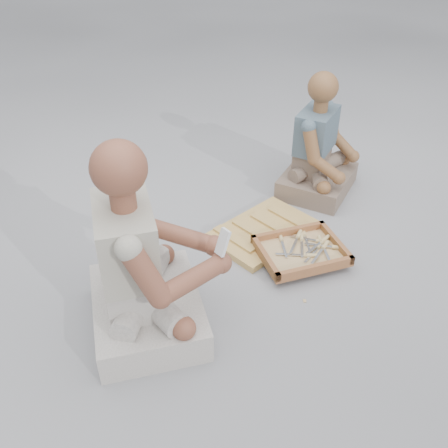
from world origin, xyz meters
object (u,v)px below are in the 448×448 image
tool_tray (301,252)px  companion (319,154)px  carved_panel (264,232)px  craftsman (142,271)px

tool_tray → companion: (0.55, 0.54, 0.20)m
carved_panel → tool_tray: size_ratio=1.17×
companion → tool_tray: bearing=13.3°
tool_tray → carved_panel: bearing=96.4°
tool_tray → craftsman: (-0.90, 0.01, 0.26)m
craftsman → companion: craftsman is taller
craftsman → companion: size_ratio=1.20×
carved_panel → craftsman: (-0.87, -0.29, 0.30)m
tool_tray → companion: companion is taller
craftsman → companion: (1.45, 0.52, -0.06)m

